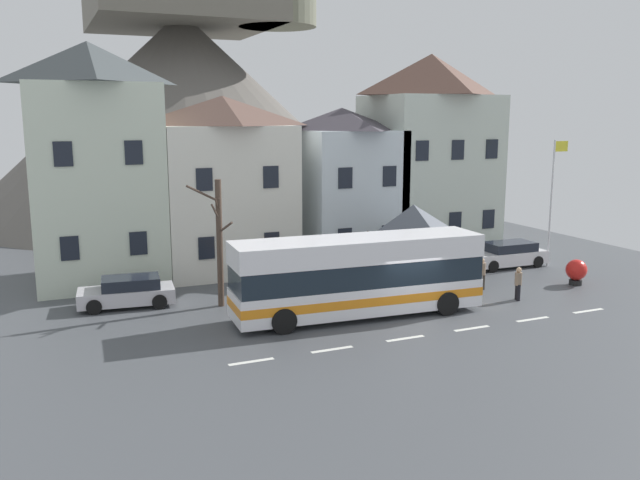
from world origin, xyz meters
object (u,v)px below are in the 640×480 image
Objects in this scene: parked_car_01 at (128,292)px; pedestrian_02 at (469,270)px; public_bench at (411,261)px; townhouse_03 at (429,155)px; harbour_buoy at (576,271)px; townhouse_00 at (94,164)px; flagpole at (553,194)px; pedestrian_01 at (482,271)px; townhouse_02 at (341,184)px; parked_car_00 at (507,255)px; bare_tree_00 at (219,240)px; townhouse_01 at (224,185)px; transit_bus at (358,277)px; bus_shelter at (413,220)px; parked_car_02 at (412,265)px; pedestrian_00 at (518,283)px; hilltop_castle at (186,106)px.

pedestrian_02 is (15.86, -2.86, 0.13)m from parked_car_01.
parked_car_01 is 2.79× the size of public_bench.
townhouse_03 reaches higher than harbour_buoy.
townhouse_00 is 9.22× the size of harbour_buoy.
pedestrian_01 is at bearing -157.60° from flagpole.
townhouse_02 reaches higher than parked_car_00.
townhouse_03 is 2.12× the size of bare_tree_00.
townhouse_03 reaches higher than flagpole.
parked_car_00 is 16.71m from bare_tree_00.
transit_bus is at bearing -74.63° from townhouse_01.
townhouse_00 reaches higher than parked_car_01.
harbour_buoy is at bearing 5.09° from transit_bus.
townhouse_03 is 3.03× the size of bus_shelter.
harbour_buoy is at bearing -13.04° from pedestrian_01.
parked_car_00 is 5.97m from parked_car_02.
harbour_buoy is (21.36, -10.33, -5.14)m from townhouse_00.
bare_tree_00 is at bearing 163.18° from parked_car_01.
townhouse_01 is 17.74m from flagpole.
townhouse_03 is (19.19, -0.16, 0.04)m from townhouse_00.
townhouse_02 is 0.73× the size of townhouse_03.
flagpole reaches higher than pedestrian_01.
pedestrian_02 is 12.39m from bare_tree_00.
public_bench is (-0.81, 4.12, -0.30)m from pedestrian_02.
parked_car_00 is 5.09m from pedestrian_02.
bare_tree_00 is at bearing 146.23° from transit_bus.
pedestrian_00 is (-3.96, -5.70, 0.15)m from parked_car_00.
townhouse_00 is 7.74× the size of public_bench.
flagpole is at bearing -176.64° from parked_car_01.
harbour_buoy is (6.47, -4.70, 0.10)m from parked_car_02.
parked_car_02 is at bearing 0.15° from parked_car_00.
townhouse_00 is 7.69× the size of pedestrian_00.
parked_car_00 is 5.40m from public_bench.
townhouse_03 is 24.79m from hilltop_castle.
townhouse_01 is at bearing -97.43° from hilltop_castle.
parked_car_01 is 4.64m from bare_tree_00.
public_bench is (15.68, -4.19, -5.38)m from townhouse_00.
parked_car_00 is (11.65, 4.99, -1.00)m from transit_bus.
townhouse_03 reaches higher than parked_car_02.
pedestrian_00 is at bearing -62.68° from bus_shelter.
pedestrian_02 is at bearing 157.54° from harbour_buoy.
hilltop_castle is 23.92× the size of public_bench.
townhouse_01 is 0.25× the size of hilltop_castle.
harbour_buoy is (4.87, -2.01, -0.06)m from pedestrian_02.
townhouse_03 is 7.61m from public_bench.
public_bench is 8.37m from harbour_buoy.
bus_shelter reaches higher than parked_car_01.
townhouse_01 is 13.87m from pedestrian_01.
hilltop_castle is at bearing -66.95° from parked_car_00.
harbour_buoy is at bearing -53.24° from townhouse_02.
hilltop_castle is 23.74× the size of pedestrian_01.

